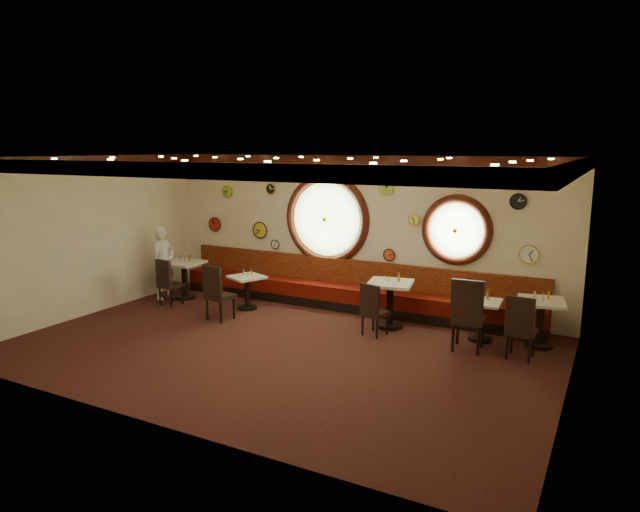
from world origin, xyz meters
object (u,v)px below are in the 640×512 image
at_px(table_c, 390,299).
at_px(condiment_c_salt, 385,278).
at_px(table_b, 247,288).
at_px(condiment_c_pepper, 388,279).
at_px(condiment_a_bottle, 189,258).
at_px(condiment_d_bottle, 488,295).
at_px(condiment_a_pepper, 185,260).
at_px(condiment_c_bottle, 399,277).
at_px(chair_d, 468,310).
at_px(condiment_e_bottle, 548,295).
at_px(table_d, 481,315).
at_px(chair_a, 167,279).
at_px(table_a, 184,275).
at_px(condiment_b_bottle, 251,272).
at_px(table_e, 540,317).
at_px(condiment_d_salt, 478,297).
at_px(waiter, 164,262).
at_px(condiment_e_pepper, 543,297).
at_px(condiment_e_salt, 535,295).
at_px(chair_c, 372,306).
at_px(chair_e, 521,324).
at_px(condiment_b_salt, 244,272).
at_px(condiment_d_pepper, 479,299).
at_px(condiment_b_pepper, 248,274).
at_px(chair_b, 216,289).
at_px(condiment_a_salt, 180,259).

distance_m(table_c, condiment_c_salt, 0.41).
xyz_separation_m(table_b, table_c, (3.11, 0.23, 0.11)).
distance_m(condiment_c_pepper, condiment_a_bottle, 4.71).
bearing_deg(condiment_c_salt, condiment_d_bottle, 2.54).
bearing_deg(condiment_a_pepper, condiment_c_bottle, 2.95).
height_order(chair_d, condiment_e_bottle, chair_d).
height_order(table_d, chair_a, chair_a).
bearing_deg(condiment_c_bottle, chair_d, -25.57).
xyz_separation_m(table_a, table_d, (6.54, 0.23, -0.08)).
bearing_deg(condiment_b_bottle, table_e, 3.22).
relative_size(condiment_d_salt, condiment_d_bottle, 0.60).
relative_size(condiment_b_bottle, waiter, 0.09).
bearing_deg(table_a, condiment_a_bottle, 29.98).
xyz_separation_m(chair_a, condiment_c_pepper, (4.73, 0.81, 0.35)).
distance_m(table_a, condiment_e_pepper, 7.54).
bearing_deg(waiter, condiment_e_salt, -80.75).
relative_size(chair_c, condiment_e_pepper, 5.34).
relative_size(chair_e, condiment_b_salt, 5.75).
xyz_separation_m(condiment_d_pepper, condiment_e_pepper, (1.02, 0.17, 0.11)).
distance_m(table_c, table_d, 1.69).
distance_m(table_a, waiter, 0.54).
height_order(condiment_c_pepper, condiment_b_bottle, condiment_c_pepper).
bearing_deg(waiter, condiment_d_bottle, -81.05).
relative_size(condiment_d_pepper, condiment_c_bottle, 0.54).
bearing_deg(condiment_e_pepper, chair_a, -172.52).
height_order(condiment_a_pepper, condiment_d_pepper, condiment_a_pepper).
bearing_deg(condiment_c_salt, chair_a, -168.95).
height_order(condiment_b_pepper, condiment_e_bottle, condiment_e_bottle).
height_order(condiment_d_salt, condiment_e_pepper, condiment_e_pepper).
relative_size(chair_c, condiment_a_pepper, 6.59).
bearing_deg(condiment_d_bottle, condiment_c_bottle, -176.21).
bearing_deg(table_a, condiment_a_pepper, -19.57).
bearing_deg(condiment_e_pepper, waiter, -176.02).
xyz_separation_m(table_a, chair_b, (1.70, -1.02, 0.10)).
height_order(condiment_d_salt, condiment_d_bottle, condiment_d_bottle).
distance_m(table_e, condiment_b_salt, 5.90).
relative_size(chair_b, condiment_d_pepper, 7.27).
bearing_deg(table_e, condiment_e_salt, 145.00).
distance_m(table_e, condiment_e_pepper, 0.36).
distance_m(condiment_a_salt, condiment_d_pepper, 6.64).
distance_m(chair_c, condiment_c_bottle, 0.85).
relative_size(chair_d, condiment_e_bottle, 5.62).
bearing_deg(condiment_a_salt, condiment_d_salt, 1.97).
height_order(chair_e, condiment_b_bottle, chair_e).
xyz_separation_m(table_e, condiment_b_salt, (-5.89, -0.34, 0.25)).
xyz_separation_m(table_d, condiment_e_bottle, (1.06, 0.25, 0.44)).
distance_m(condiment_c_pepper, condiment_e_bottle, 2.80).
distance_m(chair_d, condiment_b_salt, 4.88).
relative_size(chair_a, chair_b, 0.92).
distance_m(chair_d, condiment_e_bottle, 1.48).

